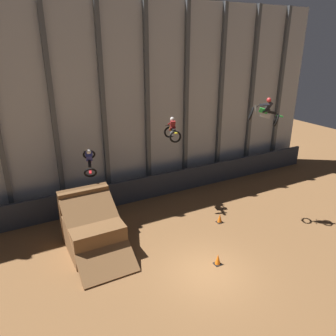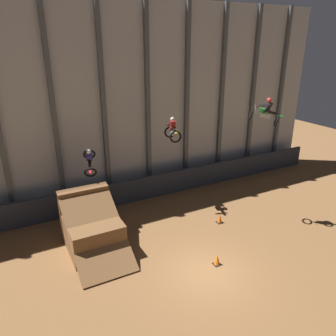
% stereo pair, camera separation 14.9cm
% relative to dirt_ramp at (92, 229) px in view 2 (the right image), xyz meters
% --- Properties ---
extents(ground_plane, '(60.00, 60.00, 0.00)m').
position_rel_dirt_ramp_xyz_m(ground_plane, '(4.12, -4.75, -1.04)').
color(ground_plane, brown).
extents(arena_back_wall, '(32.00, 0.40, 12.86)m').
position_rel_dirt_ramp_xyz_m(arena_back_wall, '(4.12, 5.08, 5.39)').
color(arena_back_wall, '#ADB2B7').
rests_on(arena_back_wall, ground_plane).
extents(lower_barrier, '(31.36, 0.20, 1.62)m').
position_rel_dirt_ramp_xyz_m(lower_barrier, '(4.12, 3.86, -0.23)').
color(lower_barrier, '#2D333D').
rests_on(lower_barrier, ground_plane).
extents(dirt_ramp, '(2.72, 4.66, 3.04)m').
position_rel_dirt_ramp_xyz_m(dirt_ramp, '(0.00, 0.00, 0.00)').
color(dirt_ramp, brown).
rests_on(dirt_ramp, ground_plane).
extents(rider_bike_left_air, '(1.14, 1.89, 1.69)m').
position_rel_dirt_ramp_xyz_m(rider_bike_left_air, '(0.80, 2.41, 2.91)').
color(rider_bike_left_air, black).
extents(rider_bike_center_air, '(1.09, 1.79, 1.48)m').
position_rel_dirt_ramp_xyz_m(rider_bike_center_air, '(5.95, 2.00, 4.13)').
color(rider_bike_center_air, black).
extents(rider_bike_right_air, '(1.72, 1.61, 1.60)m').
position_rel_dirt_ramp_xyz_m(rider_bike_right_air, '(9.60, -1.91, 5.58)').
color(rider_bike_right_air, black).
extents(traffic_cone_near_ramp, '(0.36, 0.36, 0.58)m').
position_rel_dirt_ramp_xyz_m(traffic_cone_near_ramp, '(7.46, -1.24, -0.76)').
color(traffic_cone_near_ramp, black).
rests_on(traffic_cone_near_ramp, ground_plane).
extents(traffic_cone_arena_edge, '(0.36, 0.36, 0.58)m').
position_rel_dirt_ramp_xyz_m(traffic_cone_arena_edge, '(4.93, -4.45, -0.76)').
color(traffic_cone_arena_edge, black).
rests_on(traffic_cone_arena_edge, ground_plane).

